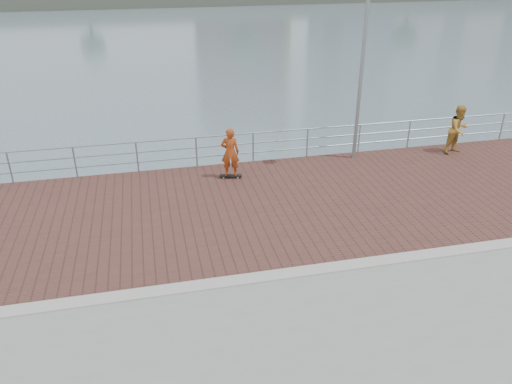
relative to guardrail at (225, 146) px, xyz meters
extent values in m
plane|color=slate|center=(0.00, -7.00, -2.69)|extent=(400.00, 400.00, 0.00)
cube|color=brown|center=(0.00, -3.40, -0.68)|extent=(40.00, 6.80, 0.02)
cube|color=#B7B5AD|center=(0.00, -7.00, -0.66)|extent=(40.00, 0.40, 0.06)
cylinder|color=#8C9EA8|center=(-7.18, 0.00, -0.14)|extent=(0.06, 0.06, 1.10)
cylinder|color=#8C9EA8|center=(-5.13, 0.00, -0.14)|extent=(0.06, 0.06, 1.10)
cylinder|color=#8C9EA8|center=(-3.08, 0.00, -0.14)|extent=(0.06, 0.06, 1.10)
cylinder|color=#8C9EA8|center=(-1.03, 0.00, -0.14)|extent=(0.06, 0.06, 1.10)
cylinder|color=#8C9EA8|center=(1.03, 0.00, -0.14)|extent=(0.06, 0.06, 1.10)
cylinder|color=#8C9EA8|center=(3.08, 0.00, -0.14)|extent=(0.06, 0.06, 1.10)
cylinder|color=#8C9EA8|center=(5.13, 0.00, -0.14)|extent=(0.06, 0.06, 1.10)
cylinder|color=#8C9EA8|center=(7.18, 0.00, -0.14)|extent=(0.06, 0.06, 1.10)
cylinder|color=#8C9EA8|center=(9.24, 0.00, -0.14)|extent=(0.06, 0.06, 1.10)
cylinder|color=#8C9EA8|center=(11.29, 0.00, -0.14)|extent=(0.06, 0.06, 1.10)
cylinder|color=#8C9EA8|center=(0.00, 0.00, 0.41)|extent=(39.00, 0.05, 0.05)
cylinder|color=#8C9EA8|center=(0.00, 0.00, 0.03)|extent=(39.00, 0.05, 0.05)
cylinder|color=#8C9EA8|center=(0.00, 0.00, -0.33)|extent=(39.00, 0.05, 0.05)
cylinder|color=gray|center=(4.74, -0.50, 2.67)|extent=(0.13, 0.13, 6.71)
cube|color=black|center=(-0.03, -1.24, -0.60)|extent=(0.78, 0.34, 0.03)
cylinder|color=beige|center=(-0.28, -1.25, -0.64)|extent=(0.06, 0.05, 0.06)
cylinder|color=beige|center=(0.19, -1.35, -0.64)|extent=(0.06, 0.05, 0.06)
cylinder|color=beige|center=(-0.25, -1.12, -0.64)|extent=(0.06, 0.05, 0.06)
cylinder|color=beige|center=(0.22, -1.22, -0.64)|extent=(0.06, 0.05, 0.06)
imported|color=#AC4217|center=(-0.03, -1.24, 0.25)|extent=(0.68, 0.52, 1.68)
imported|color=#C08D38|center=(8.71, -0.87, 0.25)|extent=(1.05, 0.92, 1.84)
camera|label=1|loc=(-2.60, -16.46, 6.48)|focal=35.00mm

